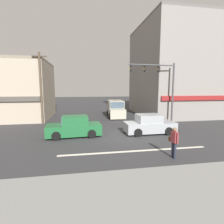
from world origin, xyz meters
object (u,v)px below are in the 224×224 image
pedestrian_foreground_with_bag (174,141)px  utility_pole_far_right (164,85)px  van_waiting_far (116,109)px  sedan_crossing_center (74,127)px  utility_pole_near_left (41,87)px  traffic_light_mast (162,82)px  sedan_approaching_near (149,125)px

pedestrian_foreground_with_bag → utility_pole_far_right: bearing=66.2°
utility_pole_far_right → van_waiting_far: (-6.02, 1.04, -3.02)m
sedan_crossing_center → pedestrian_foreground_with_bag: bearing=-44.1°
van_waiting_far → pedestrian_foreground_with_bag: 13.51m
utility_pole_near_left → utility_pole_far_right: bearing=7.5°
utility_pole_far_right → utility_pole_near_left: bearing=-172.5°
pedestrian_foreground_with_bag → utility_pole_near_left: bearing=129.9°
sedan_crossing_center → pedestrian_foreground_with_bag: size_ratio=2.52×
utility_pole_near_left → traffic_light_mast: (12.08, -2.05, 0.54)m
traffic_light_mast → sedan_approaching_near: size_ratio=1.50×
traffic_light_mast → sedan_approaching_near: 5.59m
sedan_approaching_near → sedan_crossing_center: size_ratio=0.98×
sedan_approaching_near → sedan_crossing_center: (-6.06, 0.13, 0.00)m
traffic_light_mast → sedan_approaching_near: (-2.57, -3.43, -3.59)m
pedestrian_foreground_with_bag → sedan_crossing_center: bearing=135.9°
utility_pole_near_left → utility_pole_far_right: size_ratio=0.93×
sedan_approaching_near → van_waiting_far: (-1.20, 8.41, 0.29)m
utility_pole_near_left → utility_pole_far_right: (14.33, 1.90, 0.27)m
traffic_light_mast → sedan_approaching_near: bearing=-126.8°
utility_pole_near_left → van_waiting_far: size_ratio=1.54×
utility_pole_near_left → van_waiting_far: 9.23m
traffic_light_mast → van_waiting_far: bearing=127.1°
utility_pole_near_left → pedestrian_foreground_with_bag: bearing=-50.1°
utility_pole_far_right → van_waiting_far: utility_pole_far_right is taller
pedestrian_foreground_with_bag → sedan_approaching_near: bearing=82.6°
van_waiting_far → sedan_crossing_center: 9.61m
utility_pole_near_left → van_waiting_far: utility_pole_near_left is taller
van_waiting_far → utility_pole_near_left: bearing=-160.6°
sedan_crossing_center → van_waiting_far: bearing=59.6°
sedan_approaching_near → sedan_crossing_center: 6.06m
utility_pole_far_right → pedestrian_foreground_with_bag: utility_pole_far_right is taller
utility_pole_far_right → van_waiting_far: 6.81m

